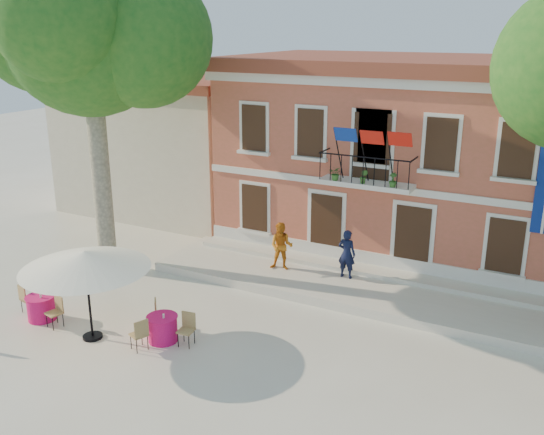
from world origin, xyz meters
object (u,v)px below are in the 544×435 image
(pedestrian_orange, at_px, (281,246))
(cafe_table_1, at_px, (163,327))
(plane_tree_west, at_px, (88,31))
(patio_umbrella, at_px, (85,260))
(pedestrian_navy, at_px, (347,254))
(cafe_table_0, at_px, (41,307))

(pedestrian_orange, relative_size, cafe_table_1, 0.93)
(plane_tree_west, distance_m, pedestrian_orange, 9.78)
(patio_umbrella, xyz_separation_m, pedestrian_navy, (5.14, 6.92, -1.25))
(plane_tree_west, xyz_separation_m, cafe_table_0, (1.10, -4.17, -8.05))
(pedestrian_orange, bearing_deg, pedestrian_navy, -5.32)
(plane_tree_west, relative_size, pedestrian_navy, 6.66)
(plane_tree_west, distance_m, pedestrian_navy, 11.46)
(cafe_table_1, bearing_deg, patio_umbrella, -156.90)
(plane_tree_west, height_order, pedestrian_orange, plane_tree_west)
(plane_tree_west, height_order, cafe_table_0, plane_tree_west)
(patio_umbrella, distance_m, cafe_table_1, 2.88)
(pedestrian_navy, xyz_separation_m, cafe_table_0, (-7.34, -6.76, -0.74))
(pedestrian_navy, xyz_separation_m, pedestrian_orange, (-2.32, -0.39, 0.00))
(pedestrian_navy, relative_size, cafe_table_0, 0.88)
(pedestrian_orange, bearing_deg, cafe_table_0, -142.97)
(pedestrian_navy, xyz_separation_m, cafe_table_1, (-3.22, -6.11, -0.73))
(patio_umbrella, xyz_separation_m, cafe_table_0, (-2.20, 0.16, -1.99))
(pedestrian_navy, bearing_deg, pedestrian_orange, 12.26)
(plane_tree_west, xyz_separation_m, pedestrian_orange, (6.12, 2.21, -7.31))
(pedestrian_navy, height_order, cafe_table_0, pedestrian_navy)
(plane_tree_west, bearing_deg, pedestrian_orange, 19.83)
(pedestrian_navy, distance_m, cafe_table_1, 6.94)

